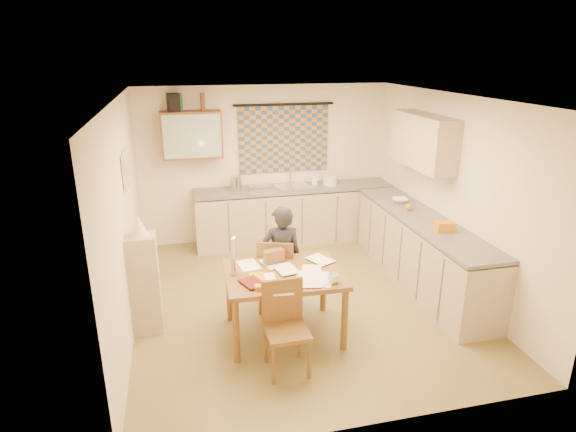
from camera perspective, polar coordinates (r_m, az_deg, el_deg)
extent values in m
cube|color=olive|center=(6.22, 1.41, -9.84)|extent=(4.00, 4.50, 0.02)
cube|color=white|center=(5.47, 1.63, 13.95)|extent=(4.00, 4.50, 0.02)
cube|color=#F1E1C1|center=(7.85, -2.70, 6.17)|extent=(4.00, 0.02, 2.50)
cube|color=#F1E1C1|center=(3.75, 10.42, -9.03)|extent=(4.00, 0.02, 2.50)
cube|color=#F1E1C1|center=(5.58, -18.87, -0.22)|extent=(0.02, 4.50, 2.50)
cube|color=#F1E1C1|center=(6.51, 18.90, 2.45)|extent=(0.02, 4.50, 2.50)
cube|color=navy|center=(7.79, -0.50, 9.09)|extent=(1.45, 0.03, 1.05)
cylinder|color=black|center=(7.70, -0.47, 13.10)|extent=(1.60, 0.04, 0.04)
cube|color=brown|center=(7.45, -11.35, 9.43)|extent=(0.90, 0.34, 0.70)
cube|color=#99B2A5|center=(7.28, -11.29, 9.22)|extent=(0.84, 0.02, 0.64)
cube|color=tan|center=(6.75, 15.69, 8.57)|extent=(0.34, 1.30, 0.70)
cube|color=beige|center=(5.84, -18.63, 5.24)|extent=(0.04, 0.50, 0.40)
cube|color=beige|center=(5.84, -18.39, 5.26)|extent=(0.01, 0.42, 0.32)
cube|color=tan|center=(7.88, 1.11, 0.03)|extent=(3.30, 0.60, 0.86)
cube|color=#565452|center=(7.74, 1.13, 3.33)|extent=(3.30, 0.62, 0.04)
cube|color=tan|center=(6.70, 15.47, -4.19)|extent=(0.60, 2.95, 0.86)
cube|color=#565452|center=(6.54, 15.83, -0.40)|extent=(0.62, 2.95, 0.04)
cube|color=white|center=(5.99, 19.65, -7.66)|extent=(0.55, 0.55, 0.83)
cube|color=black|center=(5.82, 20.12, -3.85)|extent=(0.53, 0.53, 0.03)
cube|color=silver|center=(7.73, 0.70, 3.16)|extent=(0.62, 0.54, 0.10)
cylinder|color=silver|center=(7.85, 0.28, 4.76)|extent=(0.04, 0.04, 0.28)
cube|color=silver|center=(7.60, -3.34, 3.40)|extent=(0.37, 0.32, 0.06)
cylinder|color=silver|center=(7.53, -6.20, 3.87)|extent=(0.20, 0.20, 0.24)
cylinder|color=white|center=(7.86, 4.98, 4.26)|extent=(0.31, 0.31, 0.16)
imported|color=white|center=(7.83, 3.12, 4.37)|extent=(0.10, 0.10, 0.19)
imported|color=white|center=(7.13, 13.12, 1.84)|extent=(0.32, 0.32, 0.06)
cube|color=orange|center=(6.11, 18.08, -1.18)|extent=(0.24, 0.19, 0.12)
sphere|color=orange|center=(6.78, 14.15, 1.06)|extent=(0.10, 0.10, 0.10)
cube|color=black|center=(7.38, -13.43, 12.97)|extent=(0.20, 0.23, 0.26)
cylinder|color=#195926|center=(7.38, -12.68, 13.03)|extent=(0.09, 0.09, 0.26)
cylinder|color=brown|center=(7.40, -10.09, 13.20)|extent=(0.09, 0.09, 0.26)
cube|color=brown|center=(5.18, -0.51, -6.96)|extent=(1.27, 0.99, 0.05)
cube|color=brown|center=(5.81, -1.27, -6.91)|extent=(0.54, 0.54, 0.04)
cube|color=brown|center=(5.54, -1.56, -5.43)|extent=(0.41, 0.18, 0.46)
cube|color=brown|center=(4.75, -0.13, -13.52)|extent=(0.42, 0.42, 0.04)
cube|color=brown|center=(4.78, -0.69, -9.90)|extent=(0.41, 0.05, 0.45)
imported|color=black|center=(5.70, -0.76, -5.13)|extent=(0.50, 0.35, 1.33)
cube|color=tan|center=(5.55, -16.62, -7.71)|extent=(0.32, 0.30, 1.14)
cone|color=beige|center=(5.29, -17.30, -1.11)|extent=(0.20, 0.20, 0.22)
cube|color=brown|center=(5.35, -1.69, -4.83)|extent=(0.24, 0.14, 0.16)
imported|color=white|center=(4.95, 5.37, -7.37)|extent=(0.18, 0.18, 0.09)
imported|color=maroon|center=(4.89, -5.24, -8.20)|extent=(0.38, 0.40, 0.02)
imported|color=orange|center=(5.04, -4.57, -7.38)|extent=(0.18, 0.24, 0.02)
cube|color=orange|center=(4.83, -3.27, -8.42)|extent=(0.13, 0.10, 0.04)
cube|color=black|center=(4.95, 1.73, -7.83)|extent=(0.13, 0.06, 0.02)
cylinder|color=silver|center=(5.11, -6.44, -6.03)|extent=(0.08, 0.08, 0.18)
cylinder|color=white|center=(5.05, -6.51, -3.83)|extent=(0.03, 0.03, 0.22)
sphere|color=#FFCC66|center=(5.00, -6.43, -2.59)|extent=(0.02, 0.02, 0.02)
cube|color=white|center=(5.05, 2.49, -7.32)|extent=(0.23, 0.31, 0.00)
cube|color=white|center=(5.35, -4.68, -5.80)|extent=(0.25, 0.32, 0.00)
cube|color=white|center=(5.00, 4.22, -7.60)|extent=(0.33, 0.36, 0.00)
cube|color=white|center=(5.37, -1.81, -5.59)|extent=(0.28, 0.34, 0.00)
cube|color=white|center=(5.00, -2.62, -7.54)|extent=(0.22, 0.30, 0.00)
cube|color=white|center=(5.04, 3.94, -7.35)|extent=(0.25, 0.32, 0.00)
cube|color=white|center=(4.97, 2.67, -7.70)|extent=(0.26, 0.33, 0.00)
cube|color=white|center=(5.18, 2.79, -6.48)|extent=(0.29, 0.35, 0.00)
cube|color=white|center=(4.81, -0.77, -8.58)|extent=(0.23, 0.31, 0.00)
cube|color=white|center=(5.05, 2.47, -7.18)|extent=(0.25, 0.32, 0.00)
cube|color=white|center=(5.44, 3.83, -5.15)|extent=(0.32, 0.36, 0.00)
cube|color=white|center=(5.20, -0.23, -6.29)|extent=(0.26, 0.33, 0.00)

